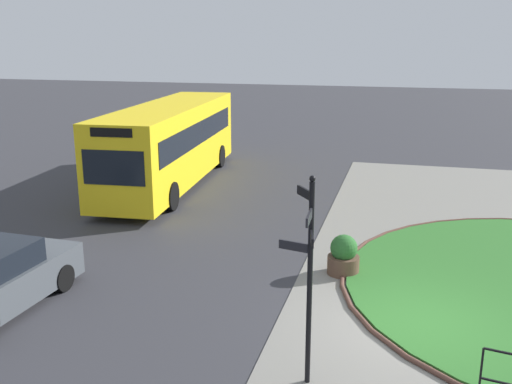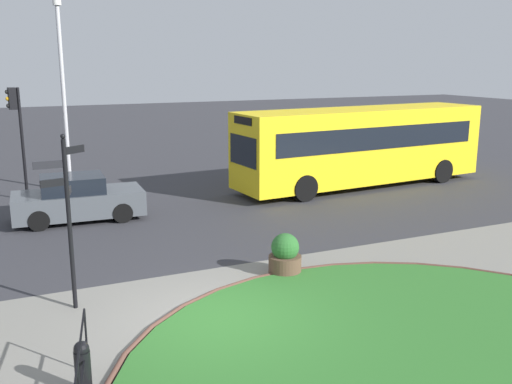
{
  "view_description": "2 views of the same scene",
  "coord_description": "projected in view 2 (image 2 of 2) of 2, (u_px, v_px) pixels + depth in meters",
  "views": [
    {
      "loc": [
        -11.22,
        0.44,
        5.79
      ],
      "look_at": [
        4.24,
        4.5,
        1.49
      ],
      "focal_mm": 40.6,
      "sensor_mm": 36.0,
      "label": 1
    },
    {
      "loc": [
        -3.62,
        -9.94,
        5.08
      ],
      "look_at": [
        3.03,
        4.79,
        1.37
      ],
      "focal_mm": 40.2,
      "sensor_mm": 36.0,
      "label": 2
    }
  ],
  "objects": [
    {
      "name": "planter_near_signpost",
      "position": [
        285.0,
        256.0,
        13.86
      ],
      "size": [
        0.8,
        0.8,
        1.04
      ],
      "color": "brown",
      "rests_on": "ground"
    },
    {
      "name": "bus_yellow",
      "position": [
        361.0,
        145.0,
        23.47
      ],
      "size": [
        11.09,
        3.29,
        3.2
      ],
      "rotation": [
        0.0,
        0.0,
        3.22
      ],
      "color": "yellow",
      "rests_on": "ground"
    },
    {
      "name": "sidewalk_paving",
      "position": [
        248.0,
        358.0,
        10.01
      ],
      "size": [
        32.0,
        8.82,
        0.02
      ],
      "primitive_type": "cube",
      "color": "gray",
      "rests_on": "ground"
    },
    {
      "name": "signpost_directional",
      "position": [
        67.0,
        210.0,
        11.58
      ],
      "size": [
        1.04,
        0.68,
        3.69
      ],
      "color": "black",
      "rests_on": "ground"
    },
    {
      "name": "bollard_foreground",
      "position": [
        83.0,
        368.0,
        8.83
      ],
      "size": [
        0.25,
        0.25,
        0.9
      ],
      "color": "black",
      "rests_on": "ground"
    },
    {
      "name": "traffic_light_far",
      "position": [
        16.0,
        119.0,
        20.65
      ],
      "size": [
        0.49,
        0.3,
        4.16
      ],
      "rotation": [
        0.0,
        0.0,
        3.29
      ],
      "color": "black",
      "rests_on": "ground"
    },
    {
      "name": "lamppost_tall",
      "position": [
        63.0,
        91.0,
        22.08
      ],
      "size": [
        0.32,
        0.32,
        7.33
      ],
      "color": "#B7B7BC",
      "rests_on": "ground"
    },
    {
      "name": "car_far_lane",
      "position": [
        78.0,
        199.0,
        18.6
      ],
      "size": [
        4.16,
        2.04,
        1.48
      ],
      "rotation": [
        0.0,
        0.0,
        -0.05
      ],
      "color": "#474C51",
      "rests_on": "ground"
    },
    {
      "name": "ground",
      "position": [
        216.0,
        322.0,
        11.42
      ],
      "size": [
        120.0,
        120.0,
        0.0
      ],
      "primitive_type": "plane",
      "color": "#333338"
    },
    {
      "name": "grass_kerb_ring",
      "position": [
        454.0,
        384.0,
        9.14
      ],
      "size": [
        11.19,
        11.19,
        0.11
      ],
      "primitive_type": "torus",
      "color": "brown",
      "rests_on": "ground"
    },
    {
      "name": "grass_island",
      "position": [
        454.0,
        384.0,
        9.14
      ],
      "size": [
        10.88,
        10.88,
        0.1
      ],
      "primitive_type": "cylinder",
      "color": "#2D6B28",
      "rests_on": "ground"
    }
  ]
}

